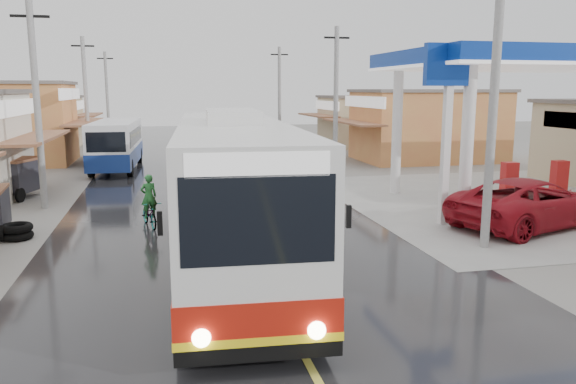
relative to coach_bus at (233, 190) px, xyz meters
name	(u,v)px	position (x,y,z in m)	size (l,w,h in m)	color
ground	(254,263)	(0.50, -0.33, -1.99)	(120.00, 120.00, 0.00)	slate
road	(208,179)	(0.50, 14.67, -1.98)	(12.00, 90.00, 0.02)	black
centre_line	(208,179)	(0.50, 14.67, -1.97)	(0.15, 90.00, 0.01)	#D8CC4C
shopfronts_right	(494,178)	(15.50, 11.67, -1.99)	(11.00, 44.00, 4.80)	beige
utility_poles_left	(72,181)	(-6.50, 15.67, -1.99)	(1.60, 50.00, 8.00)	gray
utility_poles_right	(335,175)	(7.50, 14.67, -1.99)	(1.60, 36.00, 8.00)	gray
coach_bus	(233,190)	(0.00, 0.00, 0.00)	(3.74, 13.39, 4.14)	silver
second_bus	(116,144)	(-4.46, 19.50, -0.46)	(2.70, 8.67, 2.84)	silver
jeepney	(530,203)	(10.44, 1.68, -1.14)	(2.82, 6.11, 1.70)	maroon
cyclist	(149,210)	(-2.34, 4.52, -1.38)	(1.02, 1.82, 1.86)	black
tricycle_far	(17,175)	(-8.04, 11.22, -1.00)	(2.09, 2.61, 1.74)	#26262D
tyre_stack	(17,231)	(-6.43, 3.79, -1.74)	(0.99, 0.99, 0.51)	black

